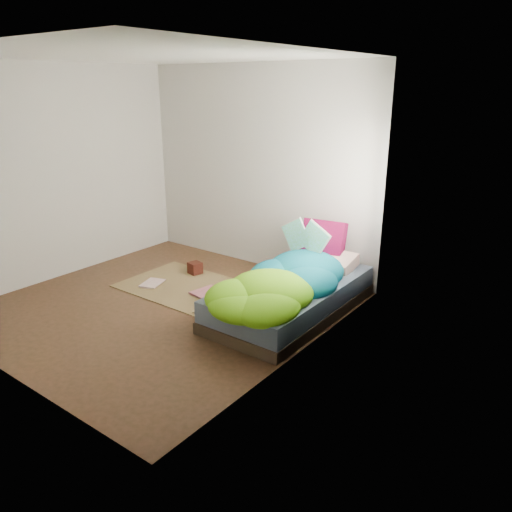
% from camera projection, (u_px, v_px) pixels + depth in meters
% --- Properties ---
extents(ground, '(3.50, 3.50, 0.00)m').
position_uv_depth(ground, '(163.00, 306.00, 5.54)').
color(ground, '#3A2916').
rests_on(ground, ground).
extents(room_walls, '(3.54, 3.54, 2.62)m').
position_uv_depth(room_walls, '(155.00, 159.00, 5.01)').
color(room_walls, beige).
rests_on(room_walls, ground).
extents(bed, '(1.00, 2.00, 0.34)m').
position_uv_depth(bed, '(291.00, 298.00, 5.35)').
color(bed, '#3D3121').
rests_on(bed, ground).
extents(duvet, '(0.96, 1.84, 0.34)m').
position_uv_depth(duvet, '(280.00, 274.00, 5.07)').
color(duvet, '#075174').
rests_on(duvet, bed).
extents(rug, '(1.60, 1.10, 0.01)m').
position_uv_depth(rug, '(188.00, 287.00, 6.04)').
color(rug, brown).
rests_on(rug, ground).
extents(pillow_floral, '(0.62, 0.40, 0.14)m').
position_uv_depth(pillow_floral, '(328.00, 261.00, 5.75)').
color(pillow_floral, white).
rests_on(pillow_floral, bed).
extents(pillow_magenta, '(0.52, 0.23, 0.50)m').
position_uv_depth(pillow_magenta, '(323.00, 242.00, 5.84)').
color(pillow_magenta, '#510521').
rests_on(pillow_magenta, bed).
extents(open_book, '(0.51, 0.13, 0.31)m').
position_uv_depth(open_book, '(305.00, 228.00, 5.49)').
color(open_book, green).
rests_on(open_book, duvet).
extents(wooden_box, '(0.18, 0.18, 0.15)m').
position_uv_depth(wooden_box, '(195.00, 268.00, 6.45)').
color(wooden_box, '#340F0B').
rests_on(wooden_box, rug).
extents(floor_book_a, '(0.30, 0.35, 0.02)m').
position_uv_depth(floor_book_a, '(145.00, 282.00, 6.15)').
color(floor_book_a, white).
rests_on(floor_book_a, rug).
extents(floor_book_b, '(0.30, 0.37, 0.03)m').
position_uv_depth(floor_book_b, '(200.00, 289.00, 5.93)').
color(floor_book_b, '#C97484').
rests_on(floor_book_b, rug).
extents(floor_book_c, '(0.33, 0.38, 0.02)m').
position_uv_depth(floor_book_c, '(198.00, 307.00, 5.47)').
color(floor_book_c, tan).
rests_on(floor_book_c, rug).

